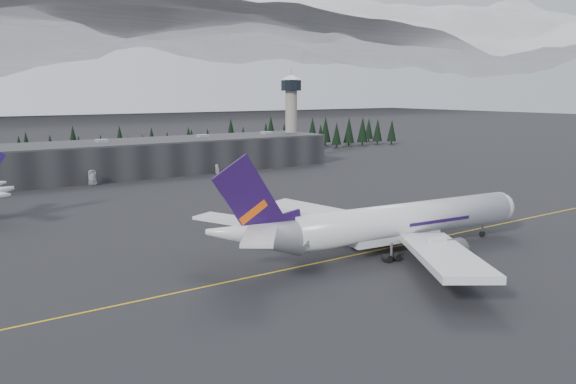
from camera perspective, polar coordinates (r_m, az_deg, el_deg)
ground at (r=109.45m, az=5.92°, el=-6.18°), size 1400.00×1400.00×0.00m
taxiline at (r=107.99m, az=6.61°, el=-6.42°), size 400.00×0.40×0.02m
terminal at (r=217.45m, az=-15.76°, el=3.36°), size 160.00×30.00×12.60m
control_tower at (r=252.58m, az=0.33°, el=8.53°), size 10.00×10.00×37.70m
treeline at (r=252.54m, az=-18.46°, el=4.39°), size 360.00×20.00×15.00m
jet_main at (r=108.52m, az=9.52°, el=-3.22°), size 70.53×64.82×20.76m
gse_vehicle_a at (r=196.63m, az=-19.25°, el=0.84°), size 2.72×5.37×1.45m
gse_vehicle_b at (r=212.74m, az=-7.17°, el=1.98°), size 3.91×1.78×1.30m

